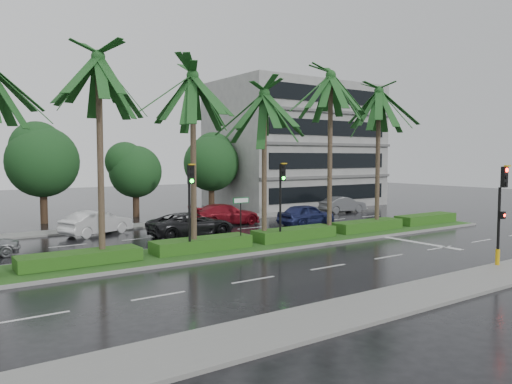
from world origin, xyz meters
TOP-DOWN VIEW (x-y plane):
  - ground at (0.00, 0.00)m, footprint 120.00×120.00m
  - near_sidewalk at (0.00, -10.20)m, footprint 40.00×2.40m
  - far_sidewalk at (0.00, 12.00)m, footprint 40.00×2.00m
  - median at (0.00, 1.00)m, footprint 36.00×4.00m
  - hedge at (0.00, 1.00)m, footprint 35.20×1.40m
  - lane_markings at (3.04, -0.43)m, footprint 34.00×13.06m
  - palm_row at (-1.25, 1.02)m, footprint 26.30×4.20m
  - signal_near at (6.00, -9.39)m, footprint 0.34×0.45m
  - signal_median_left at (-4.00, 0.30)m, footprint 0.34×0.42m
  - signal_median_right at (1.50, 0.30)m, footprint 0.34×0.42m
  - street_sign at (-1.00, 0.48)m, footprint 0.95×0.09m
  - bg_trees at (0.99, 17.59)m, footprint 32.91×5.26m
  - building at (17.00, 18.00)m, footprint 16.00×10.00m
  - car_white at (-5.50, 9.93)m, footprint 3.19×4.82m
  - car_darkgrey at (-1.00, 5.95)m, footprint 2.49×5.34m
  - car_red at (3.50, 9.38)m, footprint 2.57×5.29m
  - car_blue at (8.00, 5.80)m, footprint 2.11×4.59m
  - car_grey at (16.00, 10.26)m, footprint 1.88×4.34m

SIDE VIEW (x-z plane):
  - ground at x=0.00m, z-range 0.00..0.00m
  - lane_markings at x=3.04m, z-range 0.00..0.01m
  - near_sidewalk at x=0.00m, z-range 0.00..0.12m
  - far_sidewalk at x=0.00m, z-range 0.00..0.12m
  - median at x=0.00m, z-range 0.00..0.16m
  - hedge at x=0.00m, z-range 0.15..0.75m
  - car_grey at x=16.00m, z-range 0.00..1.39m
  - car_darkgrey at x=-1.00m, z-range 0.00..1.48m
  - car_red at x=3.50m, z-range 0.00..1.48m
  - car_white at x=-5.50m, z-range 0.00..1.50m
  - car_blue at x=8.00m, z-range 0.00..1.52m
  - street_sign at x=-1.00m, z-range 0.82..3.42m
  - signal_near at x=6.00m, z-range 0.32..4.68m
  - signal_median_left at x=-4.00m, z-range 0.82..5.18m
  - signal_median_right at x=1.50m, z-range 0.82..5.18m
  - bg_trees at x=0.99m, z-range 0.76..8.35m
  - building at x=17.00m, z-range 0.00..12.00m
  - palm_row at x=-1.25m, z-range 3.10..13.37m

